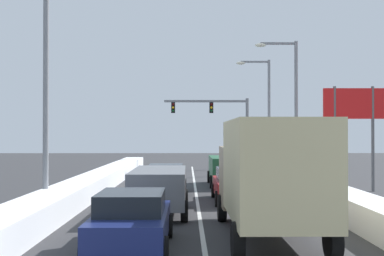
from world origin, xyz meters
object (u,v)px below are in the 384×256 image
Objects in this scene: box_truck_right_lane_nearest at (269,172)px; street_lamp_right_mid at (265,106)px; traffic_light_gantry at (221,118)px; street_lamp_right_near at (291,99)px; sedan_red_right_lane_second at (236,185)px; sedan_navy_center_lane_nearest at (132,220)px; street_lamp_left_mid at (55,78)px; suv_gray_center_lane_second at (159,187)px; roadside_sign_right at (354,115)px; sedan_black_center_lane_third at (166,179)px; suv_green_right_lane_third at (227,168)px.

street_lamp_right_mid reaches higher than box_truck_right_lane_nearest.
street_lamp_right_near is (3.38, -13.77, 0.70)m from traffic_light_gantry.
sedan_red_right_lane_second is at bearing -103.02° from street_lamp_right_mid.
sedan_navy_center_lane_nearest is 8.71m from street_lamp_left_mid.
street_lamp_right_mid is at bearing 76.98° from sedan_red_right_lane_second.
suv_gray_center_lane_second is 12.62m from roadside_sign_right.
box_truck_right_lane_nearest is 1.47× the size of suv_gray_center_lane_second.
street_lamp_right_mid is (7.05, 14.06, 4.44)m from sedan_black_center_lane_third.
box_truck_right_lane_nearest is 1.47× the size of suv_green_right_lane_third.
sedan_black_center_lane_third is (0.00, 6.01, -0.25)m from suv_gray_center_lane_second.
street_lamp_right_mid reaches higher than roadside_sign_right.
street_lamp_right_near is (4.08, 16.75, 3.30)m from box_truck_right_lane_nearest.
sedan_black_center_lane_third is at bearing 52.58° from street_lamp_left_mid.
suv_gray_center_lane_second is (-3.38, -10.57, 0.00)m from suv_green_right_lane_third.
street_lamp_right_near is 1.01× the size of street_lamp_left_mid.
roadside_sign_right is (9.76, 1.40, 3.25)m from sedan_black_center_lane_third.
sedan_red_right_lane_second is 0.60× the size of traffic_light_gantry.
box_truck_right_lane_nearest is at bearing -53.57° from suv_gray_center_lane_second.
sedan_black_center_lane_third is at bearing 107.67° from box_truck_right_lane_nearest.
box_truck_right_lane_nearest reaches higher than suv_green_right_lane_third.
sedan_black_center_lane_third is 10.39m from roadside_sign_right.
box_truck_right_lane_nearest is at bearing -35.10° from street_lamp_left_mid.
sedan_red_right_lane_second is 0.51× the size of street_lamp_right_mid.
street_lamp_right_near is at bearing 39.71° from sedan_black_center_lane_third.
sedan_navy_center_lane_nearest is 20.18m from street_lamp_right_near.
street_lamp_right_mid is (3.67, 9.49, 4.19)m from suv_green_right_lane_third.
sedan_red_right_lane_second is 4.12m from sedan_black_center_lane_third.
roadside_sign_right is at bearing -72.93° from traffic_light_gantry.
street_lamp_left_mid is at bearing -127.01° from suv_green_right_lane_third.
sedan_red_right_lane_second is 0.92× the size of suv_green_right_lane_third.
suv_green_right_lane_third is 0.89× the size of roadside_sign_right.
sedan_black_center_lane_third is 0.51× the size of street_lamp_right_near.
sedan_red_right_lane_second is 1.00× the size of sedan_black_center_lane_third.
street_lamp_right_near is at bearing -87.12° from street_lamp_right_mid.
suv_green_right_lane_third is at bearing -111.12° from street_lamp_right_mid.
sedan_red_right_lane_second is 4.68m from suv_gray_center_lane_second.
traffic_light_gantry is at bearing 116.84° from street_lamp_right_mid.
roadside_sign_right is at bearing 52.63° from sedan_navy_center_lane_nearest.
suv_green_right_lane_third reaches higher than sedan_black_center_lane_third.
box_truck_right_lane_nearest reaches higher than suv_gray_center_lane_second.
street_lamp_right_near is at bearing 58.58° from suv_gray_center_lane_second.
sedan_red_right_lane_second is 9.95m from sedan_navy_center_lane_nearest.
street_lamp_left_mid reaches higher than suv_green_right_lane_third.
street_lamp_right_near is 7.89m from street_lamp_right_mid.
street_lamp_right_near is at bearing 64.17° from sedan_red_right_lane_second.
suv_gray_center_lane_second is 0.57× the size of street_lamp_left_mid.
sedan_red_right_lane_second is 0.52× the size of street_lamp_left_mid.
suv_gray_center_lane_second is at bearing -90.01° from sedan_black_center_lane_third.
street_lamp_right_near is at bearing 21.70° from suv_green_right_lane_third.
street_lamp_right_near is (7.45, 12.19, 4.18)m from suv_gray_center_lane_second.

